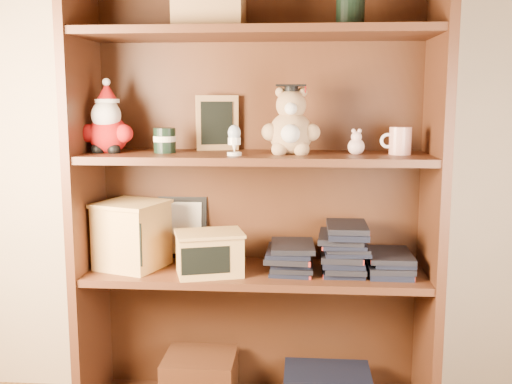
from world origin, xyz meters
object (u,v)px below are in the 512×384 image
teacher_mug (400,141)px  treats_box (132,234)px  bookcase (256,201)px  grad_teddy_bear (291,127)px

teacher_mug → treats_box: 0.96m
bookcase → grad_teddy_bear: 0.29m
grad_teddy_bear → bookcase: bearing=153.9°
grad_teddy_bear → teacher_mug: bearing=1.1°
grad_teddy_bear → teacher_mug: grad_teddy_bear is taller
bookcase → treats_box: bearing=-173.1°
bookcase → teacher_mug: (0.47, -0.05, 0.22)m
bookcase → grad_teddy_bear: (0.12, -0.06, 0.26)m
bookcase → treats_box: (-0.43, -0.05, -0.11)m
bookcase → teacher_mug: bookcase is taller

